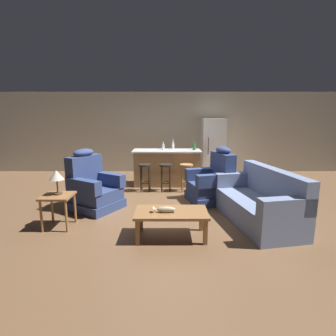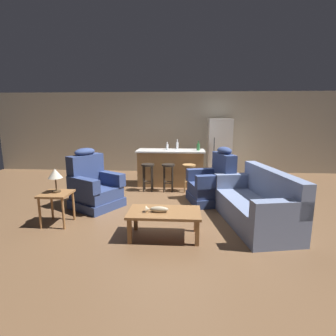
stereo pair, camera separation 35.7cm
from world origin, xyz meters
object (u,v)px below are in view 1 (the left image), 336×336
at_px(bar_stool_middle, 166,173).
at_px(bottle_short_amber, 173,145).
at_px(fish_figurine, 164,210).
at_px(table_lamp, 57,176).
at_px(bottle_wine_dark, 164,147).
at_px(couch, 259,203).
at_px(end_table, 58,201).
at_px(recliner_near_lamp, 94,188).
at_px(recliner_near_island, 213,182).
at_px(bar_stool_right, 187,173).
at_px(bottle_tall_green, 195,147).
at_px(bar_stool_left, 146,173).
at_px(coffee_table, 172,215).
at_px(refrigerator, 213,147).
at_px(kitchen_island, 167,167).

bearing_deg(bar_stool_middle, bottle_short_amber, 76.92).
xyz_separation_m(fish_figurine, table_lamp, (-1.77, 0.46, 0.41)).
relative_size(bar_stool_middle, bottle_wine_dark, 3.21).
distance_m(couch, end_table, 3.44).
relative_size(recliner_near_lamp, bottle_wine_dark, 5.66).
xyz_separation_m(recliner_near_island, bar_stool_right, (-0.52, 0.78, 0.05)).
bearing_deg(bottle_tall_green, bottle_wine_dark, 177.83).
bearing_deg(bottle_wine_dark, bottle_tall_green, -2.17).
xyz_separation_m(recliner_near_lamp, bottle_tall_green, (2.20, 1.84, 0.62)).
bearing_deg(table_lamp, recliner_near_island, 25.44).
relative_size(bar_stool_left, bar_stool_middle, 1.00).
bearing_deg(bar_stool_left, bottle_short_amber, 49.54).
xyz_separation_m(bar_stool_middle, bottle_tall_green, (0.75, 0.61, 0.57)).
distance_m(coffee_table, fish_figurine, 0.15).
xyz_separation_m(refrigerator, bottle_tall_green, (-0.70, -1.21, 0.16)).
distance_m(table_lamp, bottle_wine_dark, 3.24).
bearing_deg(table_lamp, coffee_table, -12.39).
distance_m(couch, recliner_near_island, 1.29).
relative_size(fish_figurine, bar_stool_left, 0.50).
bearing_deg(couch, table_lamp, -6.97).
bearing_deg(bar_stool_right, kitchen_island, 127.44).
xyz_separation_m(end_table, bottle_tall_green, (2.52, 2.76, 0.58)).
distance_m(recliner_near_lamp, end_table, 0.98).
height_order(recliner_near_lamp, bottle_tall_green, same).
xyz_separation_m(couch, end_table, (-3.42, -0.25, 0.12)).
relative_size(table_lamp, bar_stool_right, 0.60).
bearing_deg(coffee_table, bottle_tall_green, 78.40).
xyz_separation_m(end_table, bottle_short_amber, (1.96, 2.96, 0.59)).
xyz_separation_m(recliner_near_lamp, bottle_wine_dark, (1.38, 1.87, 0.61)).
height_order(couch, bar_stool_left, couch).
bearing_deg(couch, bar_stool_middle, -59.43).
bearing_deg(end_table, bar_stool_left, 59.48).
height_order(coffee_table, bottle_wine_dark, bottle_wine_dark).
bearing_deg(bar_stool_right, recliner_near_island, -56.17).
xyz_separation_m(refrigerator, bottle_wine_dark, (-1.52, -1.18, 0.15)).
height_order(recliner_near_island, end_table, recliner_near_island).
xyz_separation_m(end_table, bottle_wine_dark, (1.70, 2.79, 0.57)).
height_order(recliner_near_island, bottle_short_amber, bottle_short_amber).
height_order(couch, recliner_near_lamp, recliner_near_lamp).
relative_size(refrigerator, bottle_tall_green, 7.03).
relative_size(recliner_near_island, kitchen_island, 0.67).
distance_m(recliner_near_lamp, recliner_near_island, 2.51).
relative_size(couch, bottle_wine_dark, 9.53).
relative_size(end_table, kitchen_island, 0.31).
relative_size(bar_stool_middle, bar_stool_right, 1.00).
height_order(table_lamp, bottle_short_amber, bottle_short_amber).
relative_size(bar_stool_left, bottle_tall_green, 2.72).
height_order(kitchen_island, refrigerator, refrigerator).
height_order(recliner_near_lamp, recliner_near_island, same).
bearing_deg(recliner_near_island, fish_figurine, 44.69).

